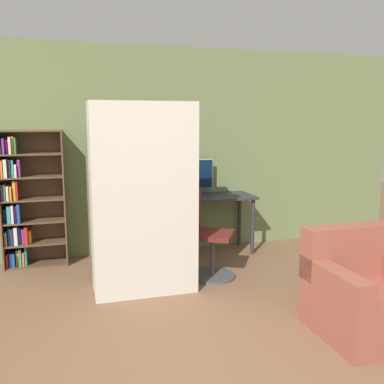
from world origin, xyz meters
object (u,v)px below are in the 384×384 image
(monitor, at_px, (191,176))
(bookshelf, at_px, (26,201))
(armchair, at_px, (365,294))
(mattress_far, at_px, (141,196))
(office_chair, at_px, (208,242))
(mattress_near, at_px, (146,201))

(monitor, xyz_separation_m, bookshelf, (-2.07, -0.01, -0.23))
(bookshelf, relative_size, armchair, 1.93)
(monitor, bearing_deg, mattress_far, -128.95)
(monitor, bearing_deg, office_chair, -95.34)
(bookshelf, distance_m, mattress_near, 1.81)
(bookshelf, bearing_deg, monitor, 0.28)
(monitor, relative_size, bookshelf, 0.37)
(armchair, bearing_deg, bookshelf, 137.87)
(monitor, xyz_separation_m, armchair, (0.77, -2.58, -0.71))
(office_chair, height_order, mattress_far, mattress_far)
(bookshelf, bearing_deg, mattress_near, -47.30)
(monitor, xyz_separation_m, mattress_far, (-0.84, -1.04, -0.06))
(armchair, bearing_deg, mattress_far, 136.42)
(office_chair, xyz_separation_m, mattress_far, (-0.75, -0.03, 0.57))
(office_chair, height_order, bookshelf, bookshelf)
(monitor, height_order, mattress_near, mattress_near)
(office_chair, distance_m, mattress_far, 0.94)
(office_chair, xyz_separation_m, mattress_near, (-0.75, -0.32, 0.57))
(office_chair, bearing_deg, armchair, -61.02)
(monitor, distance_m, armchair, 2.78)
(office_chair, distance_m, bookshelf, 2.25)
(monitor, distance_m, office_chair, 1.19)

